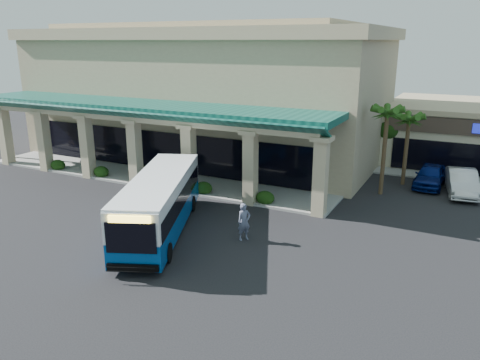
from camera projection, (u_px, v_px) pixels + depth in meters
The scene contains 11 objects.
ground at pixel (185, 228), 25.86m from camera, with size 110.00×110.00×0.00m, color black.
main_building at pixel (206, 91), 41.39m from camera, with size 30.80×14.80×11.35m, color tan, non-canonical shape.
arcade at pixel (143, 141), 34.32m from camera, with size 30.00×6.20×5.70m, color #0A4139, non-canonical shape.
palm_0 at pixel (385, 146), 30.67m from camera, with size 2.40×2.40×6.60m, color #204813, non-canonical shape.
palm_1 at pixel (407, 145), 32.92m from camera, with size 2.40×2.40×5.80m, color #204813, non-canonical shape.
palm_2 at pixel (6, 124), 40.25m from camera, with size 2.40×2.40×6.20m, color #204813, non-canonical shape.
broadleaf_tree at pixel (389, 137), 38.20m from camera, with size 2.60×2.60×4.81m, color black, non-canonical shape.
transit_bus at pixel (160, 204), 24.94m from camera, with size 2.57×11.05×3.09m, color #064694, non-canonical shape.
pedestrian at pixel (244, 222), 24.06m from camera, with size 0.72×0.47×1.97m, color slate.
car_silver at pixel (430, 176), 33.04m from camera, with size 1.87×4.66×1.59m, color #06175D.
car_white at pixel (462, 182), 31.38m from camera, with size 1.75×5.03×1.66m, color silver.
Camera 1 is at (13.53, -20.10, 9.91)m, focal length 35.00 mm.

